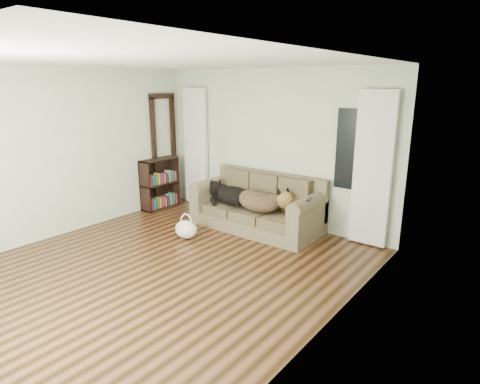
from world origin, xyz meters
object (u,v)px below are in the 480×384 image
Objects in this scene: dog_black_lab at (231,196)px; tote_bag at (186,228)px; dog_shepherd at (262,203)px; bookshelf at (160,182)px; sofa at (256,202)px.

dog_black_lab reaches higher than tote_bag.
tote_bag is (-0.77, -0.96, -0.33)m from dog_shepherd.
dog_shepherd is at bearing 0.87° from bookshelf.
sofa is at bearing 2.71° from bookshelf.
bookshelf is (-1.55, 0.85, 0.34)m from tote_bag.
bookshelf is at bearing 151.23° from tote_bag.
sofa is 5.56× the size of tote_bag.
dog_shepherd is 0.82× the size of bookshelf.
sofa is at bearing 21.40° from dog_black_lab.
dog_black_lab is at bearing 5.52° from dog_shepherd.
sofa reaches higher than dog_shepherd.
sofa is 2.97× the size of dog_black_lab.
bookshelf is (-1.67, -0.14, 0.02)m from dog_black_lab.
dog_black_lab is 0.66m from dog_shepherd.
bookshelf is at bearing 10.63° from dog_shepherd.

